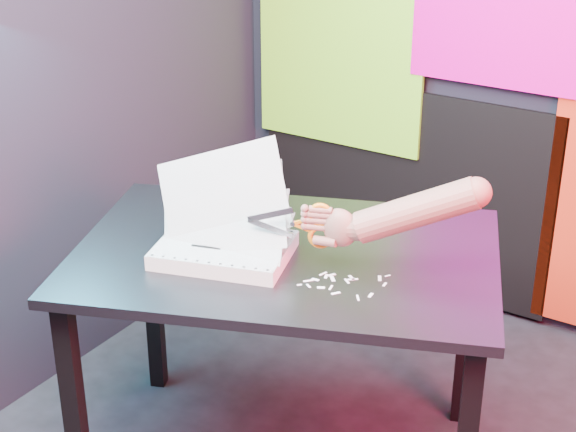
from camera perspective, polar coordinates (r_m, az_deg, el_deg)
The scene contains 6 objects.
room at distance 1.84m, azimuth 10.01°, elevation 7.78°, with size 3.01×3.01×2.71m.
work_table at distance 2.52m, azimuth -0.14°, elevation -4.12°, with size 1.39×1.16×0.75m.
printout_stack at distance 2.44m, azimuth -4.16°, elevation -1.97°, with size 0.45×0.36×0.34m.
scissors at distance 2.32m, azimuth 1.71°, elevation -0.61°, with size 0.22×0.09×0.13m.
hand_forearm at distance 2.27m, azimuth 7.45°, elevation 0.19°, with size 0.45×0.21×0.22m.
paper_clippings at distance 2.32m, azimuth 3.43°, elevation -4.30°, with size 0.20×0.18×0.00m.
Camera 1 is at (0.66, -1.63, 1.87)m, focal length 55.00 mm.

